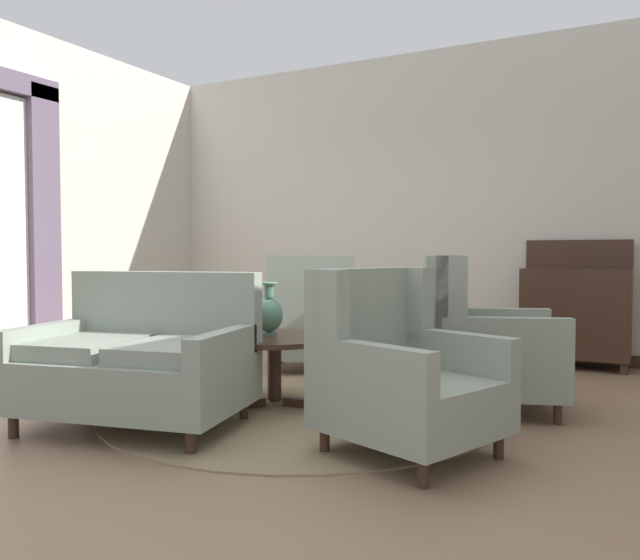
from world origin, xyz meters
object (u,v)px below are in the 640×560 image
Objects in this scene: armchair_near_sideboard at (479,346)px; armchair_back_corner at (399,375)px; sideboard at (575,312)px; settee at (139,362)px; armchair_foreground_right at (311,323)px; porcelain_vase at (269,314)px; coffee_table at (274,348)px.

armchair_back_corner is (-0.16, -1.14, -0.02)m from armchair_near_sideboard.
sideboard reaches higher than armchair_near_sideboard.
sideboard is at bearing -30.99° from armchair_near_sideboard.
settee is 2.14m from armchair_foreground_right.
armchair_near_sideboard is at bearing 26.32° from settee.
porcelain_vase is 0.34× the size of armchair_near_sideboard.
armchair_foreground_right is at bearing 76.49° from settee.
armchair_foreground_right reaches higher than coffee_table.
settee is 1.41× the size of armchair_back_corner.
coffee_table is 0.59× the size of settee.
porcelain_vase is 0.99m from settee.
armchair_near_sideboard is at bearing 22.93° from coffee_table.
armchair_foreground_right is at bearing 47.34° from armchair_near_sideboard.
porcelain_vase is 1.36m from armchair_back_corner.
armchair_back_corner is (1.16, -0.58, 0.01)m from coffee_table.
armchair_back_corner reaches higher than coffee_table.
sideboard is at bearing 45.62° from settee.
settee is 1.65m from armchair_back_corner.
armchair_back_corner is (1.57, -1.87, -0.02)m from armchair_foreground_right.
coffee_table is 1.43m from armchair_near_sideboard.
armchair_back_corner is at bearing -26.64° from coffee_table.
sideboard reaches higher than coffee_table.
armchair_back_corner is at bearing -25.98° from porcelain_vase.
coffee_table is at bearing 84.12° from armchair_back_corner.
porcelain_vase is at bearing 84.78° from armchair_back_corner.
settee is at bearing 108.61° from armchair_near_sideboard.
armchair_near_sideboard is 2.09m from sideboard.
armchair_foreground_right is (-1.73, 0.74, 0.01)m from armchair_near_sideboard.
armchair_near_sideboard is 1.15m from armchair_back_corner.
coffee_table is 0.83× the size of armchair_foreground_right.
armchair_back_corner is (1.20, -0.59, -0.23)m from porcelain_vase.
armchair_foreground_right is (0.06, 2.14, 0.05)m from settee.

